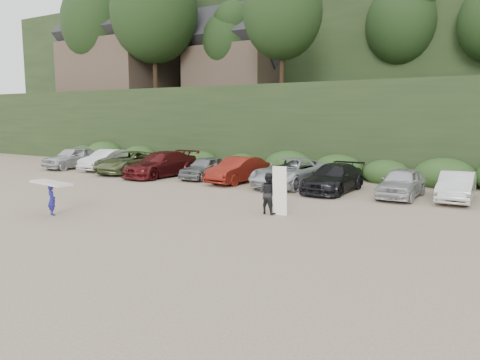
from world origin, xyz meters
The scene contains 5 objects.
ground centered at (0.00, 0.00, 0.00)m, with size 120.00×120.00×0.00m, color tan.
hillside_backdrop centered at (-0.26, 35.93, 11.22)m, with size 90.00×41.50×28.00m.
parked_cars centered at (-1.30, 10.02, 0.75)m, with size 34.22×6.29×1.60m.
child_surfer centered at (-4.49, -1.49, 0.90)m, with size 2.28×0.94×1.33m.
adult_surfer centered at (2.67, 3.21, 0.84)m, with size 1.29×0.73×1.96m.
Camera 1 is at (11.29, -12.97, 3.91)m, focal length 35.00 mm.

